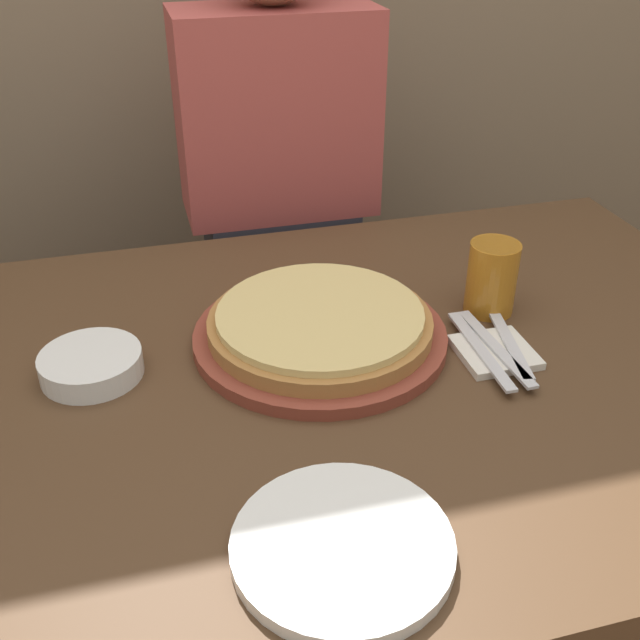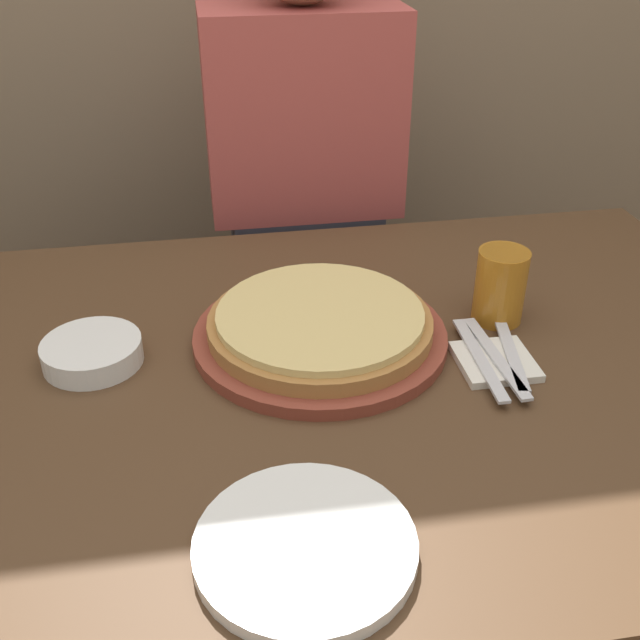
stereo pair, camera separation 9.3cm
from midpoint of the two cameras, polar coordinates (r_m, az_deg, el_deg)
dining_table at (r=1.33m, az=-3.94°, el=-16.64°), size 1.59×0.98×0.70m
pizza_on_board at (r=1.15m, az=-2.33°, el=-0.67°), size 0.39×0.39×0.06m
beer_glass at (r=1.24m, az=10.89°, el=3.34°), size 0.08×0.08×0.12m
dinner_plate at (r=0.84m, az=-1.62°, el=-16.95°), size 0.24×0.24×0.02m
side_bowl at (r=1.14m, az=-19.31°, el=-3.29°), size 0.15×0.15×0.04m
napkin_stack at (r=1.15m, az=10.93°, el=-2.47°), size 0.11×0.11×0.01m
fork at (r=1.13m, az=9.83°, el=-2.31°), size 0.02×0.21×0.00m
dinner_knife at (r=1.14m, az=10.97°, el=-2.12°), size 0.03×0.22×0.00m
spoon at (r=1.15m, az=12.10°, el=-1.93°), size 0.05×0.18×0.00m
diner_person at (r=1.71m, az=-4.65°, el=7.12°), size 0.41×0.20×1.30m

